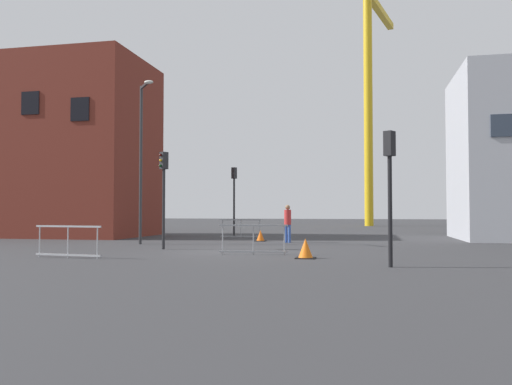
{
  "coord_description": "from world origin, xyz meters",
  "views": [
    {
      "loc": [
        4.8,
        -19.12,
        1.57
      ],
      "look_at": [
        0.0,
        3.77,
        2.4
      ],
      "focal_mm": 36.2,
      "sensor_mm": 36.0,
      "label": 1
    }
  ],
  "objects_px": {
    "construction_crane": "(369,70)",
    "traffic_light_island": "(234,190)",
    "traffic_light_corner": "(164,184)",
    "pedestrian_walking": "(288,220)",
    "traffic_light_far": "(390,175)",
    "traffic_cone_striped": "(260,236)",
    "traffic_cone_by_barrier": "(306,249)",
    "streetlamp_tall": "(142,151)"
  },
  "relations": [
    {
      "from": "construction_crane",
      "to": "traffic_light_island",
      "type": "bearing_deg",
      "value": -109.9
    },
    {
      "from": "traffic_light_corner",
      "to": "pedestrian_walking",
      "type": "bearing_deg",
      "value": 50.73
    },
    {
      "from": "traffic_light_far",
      "to": "traffic_cone_striped",
      "type": "bearing_deg",
      "value": 117.87
    },
    {
      "from": "traffic_light_island",
      "to": "traffic_light_corner",
      "type": "height_order",
      "value": "traffic_light_island"
    },
    {
      "from": "traffic_light_far",
      "to": "traffic_cone_by_barrier",
      "type": "relative_size",
      "value": 5.8
    },
    {
      "from": "traffic_light_island",
      "to": "traffic_light_far",
      "type": "height_order",
      "value": "traffic_light_island"
    },
    {
      "from": "construction_crane",
      "to": "pedestrian_walking",
      "type": "relative_size",
      "value": 13.43
    },
    {
      "from": "streetlamp_tall",
      "to": "pedestrian_walking",
      "type": "xyz_separation_m",
      "value": [
        6.52,
        2.68,
        -3.28
      ]
    },
    {
      "from": "traffic_light_corner",
      "to": "traffic_cone_striped",
      "type": "xyz_separation_m",
      "value": [
        2.79,
        6.3,
        -2.41
      ]
    },
    {
      "from": "traffic_light_far",
      "to": "pedestrian_walking",
      "type": "height_order",
      "value": "traffic_light_far"
    },
    {
      "from": "construction_crane",
      "to": "traffic_light_island",
      "type": "distance_m",
      "value": 28.52
    },
    {
      "from": "traffic_cone_by_barrier",
      "to": "traffic_cone_striped",
      "type": "height_order",
      "value": "traffic_cone_by_barrier"
    },
    {
      "from": "traffic_light_island",
      "to": "traffic_cone_striped",
      "type": "relative_size",
      "value": 7.53
    },
    {
      "from": "traffic_cone_striped",
      "to": "traffic_light_island",
      "type": "bearing_deg",
      "value": 118.01
    },
    {
      "from": "traffic_light_corner",
      "to": "traffic_light_far",
      "type": "distance_m",
      "value": 10.08
    },
    {
      "from": "traffic_light_island",
      "to": "traffic_light_corner",
      "type": "relative_size",
      "value": 1.08
    },
    {
      "from": "construction_crane",
      "to": "traffic_cone_striped",
      "type": "xyz_separation_m",
      "value": [
        -5.86,
        -28.68,
        -16.1
      ]
    },
    {
      "from": "construction_crane",
      "to": "traffic_light_far",
      "type": "relative_size",
      "value": 6.55
    },
    {
      "from": "traffic_light_far",
      "to": "traffic_light_island",
      "type": "bearing_deg",
      "value": 117.92
    },
    {
      "from": "traffic_cone_striped",
      "to": "traffic_light_far",
      "type": "bearing_deg",
      "value": -62.13
    },
    {
      "from": "traffic_light_corner",
      "to": "traffic_light_far",
      "type": "height_order",
      "value": "traffic_light_corner"
    },
    {
      "from": "traffic_light_island",
      "to": "traffic_cone_striped",
      "type": "height_order",
      "value": "traffic_light_island"
    },
    {
      "from": "pedestrian_walking",
      "to": "traffic_cone_striped",
      "type": "bearing_deg",
      "value": 148.05
    },
    {
      "from": "traffic_light_island",
      "to": "pedestrian_walking",
      "type": "relative_size",
      "value": 2.3
    },
    {
      "from": "construction_crane",
      "to": "traffic_light_far",
      "type": "xyz_separation_m",
      "value": [
        0.11,
        -39.97,
        -13.79
      ]
    },
    {
      "from": "streetlamp_tall",
      "to": "traffic_cone_by_barrier",
      "type": "xyz_separation_m",
      "value": [
        8.3,
        -5.46,
        -4.07
      ]
    },
    {
      "from": "traffic_light_corner",
      "to": "traffic_cone_striped",
      "type": "height_order",
      "value": "traffic_light_corner"
    },
    {
      "from": "traffic_cone_striped",
      "to": "traffic_light_corner",
      "type": "bearing_deg",
      "value": -113.87
    },
    {
      "from": "traffic_light_far",
      "to": "pedestrian_walking",
      "type": "xyz_separation_m",
      "value": [
        -4.41,
        10.31,
        -1.48
      ]
    },
    {
      "from": "streetlamp_tall",
      "to": "traffic_light_far",
      "type": "relative_size",
      "value": 1.97
    },
    {
      "from": "traffic_light_island",
      "to": "traffic_cone_by_barrier",
      "type": "distance_m",
      "value": 15.63
    },
    {
      "from": "construction_crane",
      "to": "streetlamp_tall",
      "type": "distance_m",
      "value": 36.15
    },
    {
      "from": "traffic_cone_by_barrier",
      "to": "traffic_cone_striped",
      "type": "distance_m",
      "value": 9.72
    },
    {
      "from": "traffic_light_island",
      "to": "traffic_light_far",
      "type": "xyz_separation_m",
      "value": [
        8.66,
        -16.35,
        -0.29
      ]
    },
    {
      "from": "streetlamp_tall",
      "to": "pedestrian_walking",
      "type": "height_order",
      "value": "streetlamp_tall"
    },
    {
      "from": "traffic_light_far",
      "to": "traffic_light_corner",
      "type": "bearing_deg",
      "value": 150.34
    },
    {
      "from": "traffic_light_far",
      "to": "traffic_cone_by_barrier",
      "type": "height_order",
      "value": "traffic_light_far"
    },
    {
      "from": "traffic_light_corner",
      "to": "traffic_light_far",
      "type": "bearing_deg",
      "value": -29.66
    },
    {
      "from": "traffic_light_island",
      "to": "traffic_cone_striped",
      "type": "bearing_deg",
      "value": -61.99
    },
    {
      "from": "construction_crane",
      "to": "pedestrian_walking",
      "type": "bearing_deg",
      "value": -98.23
    },
    {
      "from": "streetlamp_tall",
      "to": "pedestrian_walking",
      "type": "relative_size",
      "value": 4.03
    },
    {
      "from": "construction_crane",
      "to": "traffic_cone_striped",
      "type": "relative_size",
      "value": 43.93
    }
  ]
}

